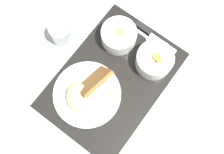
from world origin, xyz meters
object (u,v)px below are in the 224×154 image
at_px(plate_main, 86,93).
at_px(glass_water, 62,33).
at_px(spoon, 148,38).
at_px(knife, 147,31).
at_px(bowl_soup, 119,35).
at_px(bowl_salad, 155,60).

relative_size(plate_main, glass_water, 2.50).
xyz_separation_m(plate_main, spoon, (-0.28, 0.01, -0.01)).
bearing_deg(glass_water, knife, 136.91).
height_order(plate_main, spoon, plate_main).
relative_size(bowl_soup, glass_water, 1.36).
height_order(bowl_salad, knife, bowl_salad).
relative_size(bowl_salad, plate_main, 0.55).
xyz_separation_m(plate_main, knife, (-0.29, -0.01, -0.01)).
bearing_deg(glass_water, bowl_soup, 129.81).
relative_size(knife, spoon, 1.14).
distance_m(plate_main, glass_water, 0.22).
bearing_deg(bowl_salad, bowl_soup, -82.65).
distance_m(bowl_salad, spoon, 0.09).
bearing_deg(glass_water, spoon, 131.81).
relative_size(bowl_salad, knife, 0.72).
bearing_deg(knife, glass_water, -139.41).
xyz_separation_m(bowl_soup, knife, (-0.09, 0.05, -0.03)).
distance_m(bowl_salad, bowl_soup, 0.14).
distance_m(knife, spoon, 0.03).
distance_m(bowl_soup, spoon, 0.10).
bearing_deg(bowl_salad, glass_water, -63.98).
height_order(spoon, glass_water, glass_water).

